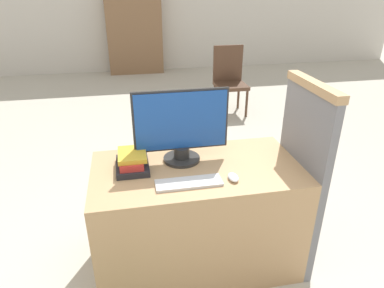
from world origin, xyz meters
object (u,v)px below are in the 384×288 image
object	(u,v)px
book_stack	(132,162)
far_chair	(229,77)
monitor	(181,127)
keyboard	(189,183)
mouse	(233,177)

from	to	relation	value
book_stack	far_chair	bearing A→B (deg)	62.30
monitor	far_chair	xyz separation A→B (m)	(1.18, 2.81, -0.46)
monitor	book_stack	distance (m)	0.37
keyboard	mouse	size ratio (longest dim) A/B	3.73
monitor	keyboard	world-z (taller)	monitor
mouse	book_stack	distance (m)	0.63
keyboard	mouse	world-z (taller)	mouse
monitor	mouse	world-z (taller)	monitor
monitor	keyboard	xyz separation A→B (m)	(-0.01, -0.30, -0.22)
keyboard	far_chair	xyz separation A→B (m)	(1.19, 3.11, -0.23)
far_chair	book_stack	bearing A→B (deg)	-167.87
monitor	far_chair	bearing A→B (deg)	67.18
monitor	far_chair	world-z (taller)	monitor
monitor	mouse	size ratio (longest dim) A/B	5.82
monitor	mouse	xyz separation A→B (m)	(0.26, -0.30, -0.22)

